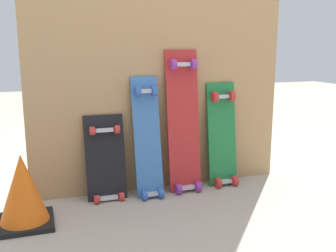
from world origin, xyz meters
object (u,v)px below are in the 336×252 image
at_px(skateboard_green, 222,139).
at_px(traffic_cone, 23,191).
at_px(skateboard_black, 106,164).
at_px(skateboard_blue, 148,143).
at_px(skateboard_red, 184,127).

height_order(skateboard_green, traffic_cone, skateboard_green).
distance_m(skateboard_black, skateboard_green, 0.76).
relative_size(skateboard_blue, traffic_cone, 2.11).
distance_m(skateboard_black, skateboard_red, 0.52).
bearing_deg(skateboard_green, skateboard_blue, -177.09).
bearing_deg(skateboard_black, traffic_cone, -153.81).
height_order(skateboard_blue, skateboard_green, skateboard_blue).
xyz_separation_m(skateboard_red, skateboard_green, (0.27, 0.01, -0.10)).
relative_size(skateboard_black, skateboard_green, 0.78).
distance_m(skateboard_blue, skateboard_green, 0.51).
distance_m(skateboard_blue, traffic_cone, 0.74).
xyz_separation_m(skateboard_black, skateboard_green, (0.75, 0.01, 0.09)).
distance_m(skateboard_blue, skateboard_red, 0.25).
bearing_deg(traffic_cone, skateboard_black, 26.19).
xyz_separation_m(skateboard_black, traffic_cone, (-0.45, -0.22, -0.03)).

